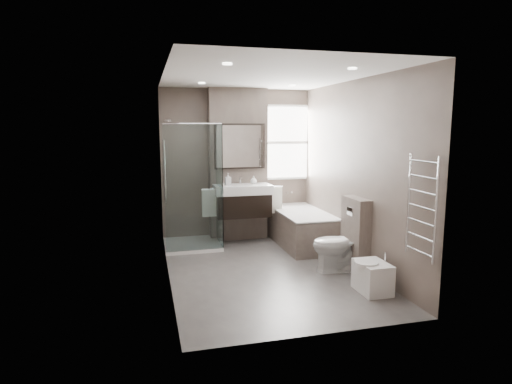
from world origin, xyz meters
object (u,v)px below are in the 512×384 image
object	(u,v)px
vanity	(243,200)
toilet	(340,244)
bidet	(372,276)
bathtub	(301,226)

from	to	relation	value
vanity	toilet	size ratio (longest dim) A/B	1.26
toilet	bidet	distance (m)	0.82
bathtub	toilet	world-z (taller)	toilet
vanity	toilet	bearing A→B (deg)	-60.26
vanity	bathtub	distance (m)	1.07
vanity	bidet	xyz separation A→B (m)	(1.01, -2.49, -0.55)
bidet	toilet	bearing A→B (deg)	93.22
vanity	bidet	world-z (taller)	vanity
toilet	vanity	bearing A→B (deg)	-144.70
bathtub	bidet	xyz separation A→B (m)	(0.09, -2.17, -0.12)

